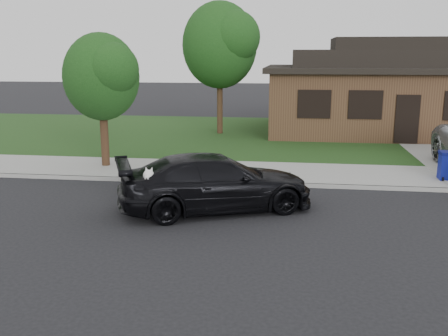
# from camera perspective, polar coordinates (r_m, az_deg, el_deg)

# --- Properties ---
(ground) EXTENTS (120.00, 120.00, 0.00)m
(ground) POSITION_cam_1_polar(r_m,az_deg,el_deg) (12.15, 12.13, -6.50)
(ground) COLOR black
(ground) RESTS_ON ground
(sidewalk) EXTENTS (60.00, 3.00, 0.12)m
(sidewalk) POSITION_cam_1_polar(r_m,az_deg,el_deg) (16.93, 10.89, -0.73)
(sidewalk) COLOR gray
(sidewalk) RESTS_ON ground
(curb) EXTENTS (60.00, 0.12, 0.12)m
(curb) POSITION_cam_1_polar(r_m,az_deg,el_deg) (15.48, 11.18, -2.02)
(curb) COLOR gray
(curb) RESTS_ON ground
(lawn) EXTENTS (60.00, 13.00, 0.13)m
(lawn) POSITION_cam_1_polar(r_m,az_deg,el_deg) (24.77, 9.91, 3.59)
(lawn) COLOR #193814
(lawn) RESTS_ON ground
(sedan) EXTENTS (5.44, 3.81, 1.46)m
(sedan) POSITION_cam_1_polar(r_m,az_deg,el_deg) (12.91, -0.97, -1.67)
(sedan) COLOR black
(sedan) RESTS_ON ground
(recycling_bin) EXTENTS (0.56, 0.59, 0.89)m
(recycling_bin) POSITION_cam_1_polar(r_m,az_deg,el_deg) (17.14, 24.20, 0.27)
(recycling_bin) COLOR navy
(recycling_bin) RESTS_ON sidewalk
(house) EXTENTS (12.60, 8.60, 4.65)m
(house) POSITION_cam_1_polar(r_m,az_deg,el_deg) (26.97, 18.53, 8.30)
(house) COLOR #422B1C
(house) RESTS_ON ground
(tree_0) EXTENTS (3.78, 3.60, 6.34)m
(tree_0) POSITION_cam_1_polar(r_m,az_deg,el_deg) (24.55, -0.14, 14.04)
(tree_0) COLOR #332114
(tree_0) RESTS_ON ground
(tree_2) EXTENTS (2.73, 2.60, 4.59)m
(tree_2) POSITION_cam_1_polar(r_m,az_deg,el_deg) (17.74, -13.60, 10.24)
(tree_2) COLOR #332114
(tree_2) RESTS_ON ground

